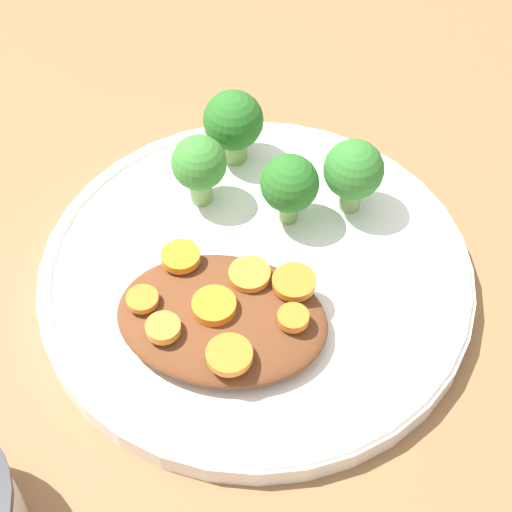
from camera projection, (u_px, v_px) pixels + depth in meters
name	position (u px, v px, depth m)	size (l,w,h in m)	color
ground_plane	(256.00, 285.00, 0.58)	(4.00, 4.00, 0.00)	#8C603D
plate	(256.00, 275.00, 0.57)	(0.29, 0.29, 0.02)	white
stew_mound	(222.00, 318.00, 0.53)	(0.13, 0.10, 0.02)	brown
broccoli_floret_0	(233.00, 123.00, 0.61)	(0.04, 0.04, 0.06)	#7FA85B
broccoli_floret_1	(290.00, 185.00, 0.57)	(0.04, 0.04, 0.05)	#759E51
broccoli_floret_2	(354.00, 171.00, 0.58)	(0.04, 0.04, 0.06)	#7FA85B
broccoli_floret_3	(199.00, 165.00, 0.58)	(0.04, 0.04, 0.06)	#7FA85B
carrot_slice_0	(163.00, 328.00, 0.51)	(0.02, 0.02, 0.01)	orange
carrot_slice_1	(243.00, 273.00, 0.54)	(0.03, 0.03, 0.00)	orange
carrot_slice_2	(228.00, 355.00, 0.50)	(0.03, 0.03, 0.01)	orange
carrot_slice_3	(214.00, 306.00, 0.52)	(0.03, 0.03, 0.01)	orange
carrot_slice_4	(294.00, 282.00, 0.53)	(0.03, 0.03, 0.01)	orange
carrot_slice_5	(142.00, 299.00, 0.52)	(0.02, 0.02, 0.00)	orange
carrot_slice_6	(293.00, 318.00, 0.52)	(0.02, 0.02, 0.01)	orange
carrot_slice_7	(181.00, 257.00, 0.54)	(0.03, 0.03, 0.01)	orange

